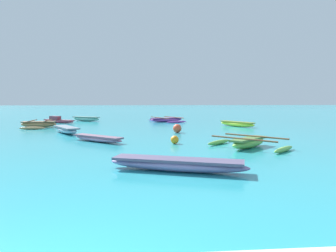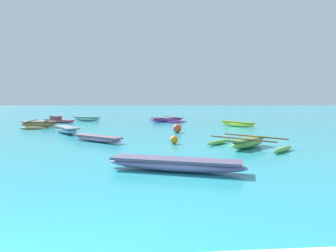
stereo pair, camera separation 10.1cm
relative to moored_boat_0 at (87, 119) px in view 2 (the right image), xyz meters
The scene contains 11 objects.
moored_boat_0 is the anchor object (origin of this frame).
moored_boat_1 7.91m from the moored_boat_0, 10.94° to the right, with size 3.48×4.25×0.44m.
moored_boat_2 15.18m from the moored_boat_0, 77.42° to the right, with size 2.87×2.58×0.30m.
moored_boat_3 10.82m from the moored_boat_0, 85.79° to the right, with size 2.33×3.24×0.41m.
moored_boat_4 22.19m from the moored_boat_0, 72.98° to the right, with size 4.10×2.05×0.36m.
moored_boat_5 2.88m from the moored_boat_0, 137.23° to the right, with size 3.40×2.57×0.60m.
moored_boat_6 14.63m from the moored_boat_0, 29.10° to the right, with size 2.17×3.10×0.39m.
moored_boat_7 6.94m from the moored_boat_0, 109.11° to the right, with size 2.58×3.61×0.52m.
moored_boat_8 19.98m from the moored_boat_0, 59.82° to the right, with size 3.47×3.55×0.48m.
mooring_buoy_0 17.32m from the moored_boat_0, 66.15° to the right, with size 0.38×0.38×0.38m.
mooring_buoy_1 13.49m from the moored_boat_0, 55.40° to the right, with size 0.54×0.54×0.54m.
Camera 2 is at (1.38, -2.58, 2.03)m, focal length 32.00 mm.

